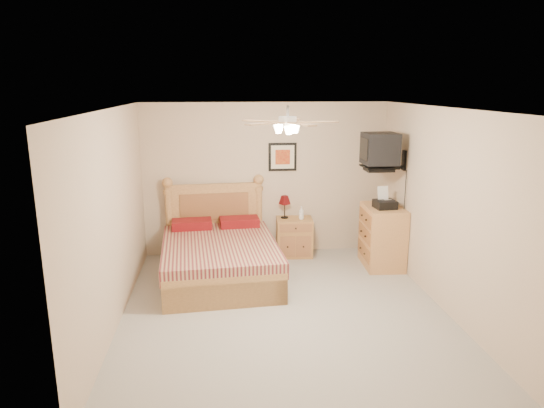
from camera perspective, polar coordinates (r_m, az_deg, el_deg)
The scene contains 17 objects.
floor at distance 6.25m, azimuth 1.41°, elevation -12.36°, with size 4.50×4.50×0.00m, color #9A948B.
ceiling at distance 5.62m, azimuth 1.56°, elevation 11.18°, with size 4.00×4.50×0.04m, color white.
wall_back at distance 7.99m, azimuth -0.71°, elevation 2.92°, with size 4.00×0.04×2.50m, color #C8AF93.
wall_front at distance 3.72m, azimuth 6.26°, elevation -10.18°, with size 4.00×0.04×2.50m, color #C8AF93.
wall_left at distance 5.89m, azimuth -18.19°, elevation -1.72°, with size 0.04×4.50×2.50m, color #C8AF93.
wall_right at distance 6.39m, azimuth 19.54°, elevation -0.64°, with size 0.04×4.50×2.50m, color #C8AF93.
bed at distance 7.00m, azimuth -6.23°, elevation -3.62°, with size 1.58×2.08×1.34m, color #9D6C40, non-canonical shape.
nightstand at distance 8.04m, azimuth 2.65°, elevation -3.90°, with size 0.58×0.44×0.63m, color #A37237.
table_lamp at distance 7.95m, azimuth 1.50°, elevation -0.33°, with size 0.20×0.20×0.38m, color #550A0D, non-canonical shape.
lotion_bottle at distance 7.90m, azimuth 3.48°, elevation -1.05°, with size 0.08×0.08×0.21m, color white.
framed_picture at distance 7.94m, azimuth 1.25°, elevation 5.56°, with size 0.46×0.04×0.46m, color black.
dresser at distance 7.73m, azimuth 12.86°, elevation -3.73°, with size 0.56×0.81×0.95m, color #B17847.
fax_machine at distance 7.47m, azimuth 13.19°, elevation 0.71°, with size 0.30×0.32×0.32m, color black, non-canonical shape.
magazine_lower at distance 7.83m, azimuth 12.44°, elevation 0.24°, with size 0.22×0.30×0.03m, color beige.
magazine_upper at distance 7.85m, azimuth 12.43°, elevation 0.46°, with size 0.21×0.28×0.02m, color gray.
wall_tv at distance 7.41m, azimuth 13.68°, elevation 6.06°, with size 0.56×0.46×0.58m, color black, non-canonical shape.
ceiling_fan at distance 5.43m, azimuth 1.84°, elevation 9.61°, with size 1.14×1.14×0.28m, color white, non-canonical shape.
Camera 1 is at (-0.77, -5.56, 2.75)m, focal length 32.00 mm.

